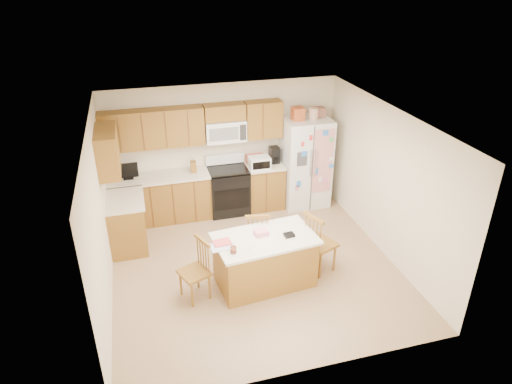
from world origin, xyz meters
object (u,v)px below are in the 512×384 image
object	(u,v)px
refrigerator	(305,161)
windsor_chair_left	(196,271)
windsor_chair_back	(257,238)
windsor_chair_right	(319,244)
island	(265,260)
stove	(228,189)

from	to	relation	value
refrigerator	windsor_chair_left	size ratio (longest dim) A/B	2.14
refrigerator	windsor_chair_back	bearing A→B (deg)	-130.27
refrigerator	windsor_chair_back	size ratio (longest dim) A/B	2.13
refrigerator	windsor_chair_back	world-z (taller)	refrigerator
windsor_chair_right	windsor_chair_left	bearing A→B (deg)	-175.88
island	windsor_chair_right	bearing A→B (deg)	5.63
refrigerator	windsor_chair_left	distance (m)	3.55
island	windsor_chair_back	bearing A→B (deg)	86.26
island	windsor_chair_right	distance (m)	0.93
stove	windsor_chair_right	xyz separation A→B (m)	(0.97, -2.30, 0.02)
island	windsor_chair_left	bearing A→B (deg)	-177.19
stove	island	xyz separation A→B (m)	(0.05, -2.40, -0.06)
stove	refrigerator	world-z (taller)	refrigerator
refrigerator	windsor_chair_back	xyz separation A→B (m)	(-1.48, -1.75, -0.47)
windsor_chair_left	windsor_chair_right	bearing A→B (deg)	4.12
stove	windsor_chair_right	distance (m)	2.50
windsor_chair_back	windsor_chair_left	bearing A→B (deg)	-150.18
stove	island	world-z (taller)	stove
refrigerator	windsor_chair_right	size ratio (longest dim) A/B	1.94
stove	windsor_chair_left	bearing A→B (deg)	-112.58
refrigerator	island	distance (m)	2.83
stove	windsor_chair_right	bearing A→B (deg)	-67.21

